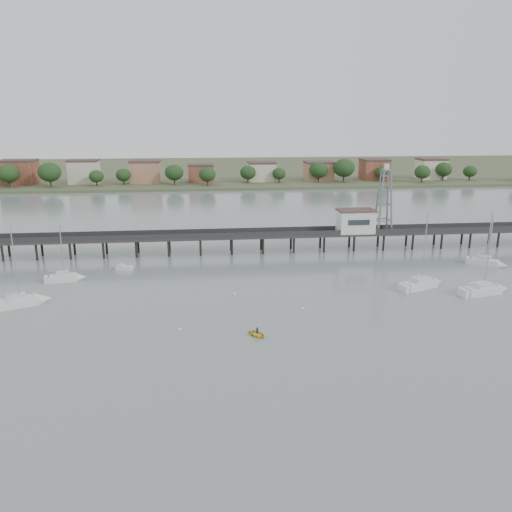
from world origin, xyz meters
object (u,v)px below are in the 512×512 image
Objects in this scene: sailboat_e at (489,263)px; sailboat_d at (489,290)px; sailboat_c at (426,284)px; white_tender at (124,268)px; sailboat_b at (68,278)px; lattice_tower at (384,201)px; sailboat_a at (27,301)px; yellow_dinghy at (257,336)px; pier at (247,236)px.

sailboat_d is at bearing -84.07° from sailboat_e.
sailboat_c reaches higher than white_tender.
lattice_tower is at bearing 2.38° from sailboat_b.
sailboat_d is (-9.34, -15.65, -0.01)m from sailboat_e.
yellow_dinghy is at bearing -48.62° from sailboat_a.
sailboat_c is 1.05× the size of sailboat_a.
sailboat_d is 4.08× the size of white_tender.
sailboat_e is 58.75m from yellow_dinghy.
sailboat_b is (-83.54, -0.77, 0.00)m from sailboat_e.
sailboat_e is at bearing -16.28° from sailboat_a.
sailboat_d is 75.68m from sailboat_b.
white_tender is at bearing -147.43° from sailboat_e.
sailboat_e is 21.89m from sailboat_c.
sailboat_b is at bearing 104.10° from yellow_dinghy.
pier is at bearing -161.90° from sailboat_e.
lattice_tower is 29.61m from sailboat_c.
sailboat_a reaches higher than white_tender.
white_tender is (-25.74, -10.95, -3.40)m from pier.
sailboat_a is (-38.57, -29.27, -3.16)m from pier.
sailboat_b is (3.57, 12.10, 0.02)m from sailboat_a.
sailboat_b is (-66.50, -17.17, -10.45)m from lattice_tower.
lattice_tower reaches higher than white_tender.
lattice_tower is 1.38× the size of sailboat_b.
sailboat_c is (29.77, -27.65, -3.16)m from pier.
sailboat_c is at bearing -93.58° from lattice_tower.
lattice_tower reaches higher than sailboat_d.
yellow_dinghy is (32.35, -28.05, -0.65)m from sailboat_b.
sailboat_e is 0.83× the size of sailboat_d.
lattice_tower is 4.36× the size of white_tender.
white_tender is 1.22× the size of yellow_dinghy.
sailboat_e reaches higher than sailboat_b.
sailboat_e reaches higher than pier.
pier is 12.51× the size of sailboat_e.
sailboat_c reaches higher than sailboat_d.
sailboat_c is at bearing -21.29° from sailboat_b.
sailboat_b is 11.16m from white_tender.
sailboat_d is 1.29× the size of sailboat_b.
pier is 9.68× the size of lattice_tower.
sailboat_e is at bearing 14.00° from white_tender.
pier reaches higher than white_tender.
white_tender is (-74.29, 5.46, -0.25)m from sailboat_e.
white_tender is at bearing 150.98° from sailboat_d.
pier is at bearing 12.51° from sailboat_a.
yellow_dinghy is (-32.42, -17.57, -0.63)m from sailboat_c.
sailboat_e is 0.85× the size of sailboat_a.
sailboat_a is at bearing -118.55° from sailboat_b.
sailboat_e is 18.22m from sailboat_d.
lattice_tower is 57.75m from yellow_dinghy.
sailboat_b is 3.15× the size of white_tender.
sailboat_c is 65.61m from sailboat_b.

